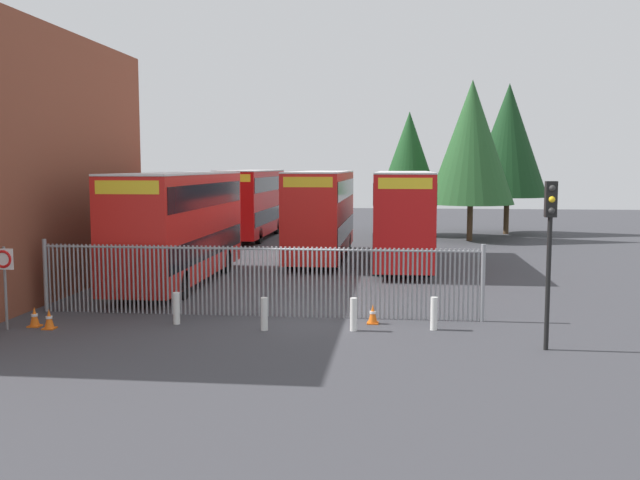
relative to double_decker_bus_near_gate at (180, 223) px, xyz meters
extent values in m
plane|color=#3D3D42|center=(5.81, 2.24, -2.42)|extent=(100.00, 100.00, 0.00)
cylinder|color=gray|center=(-2.65, -5.76, -1.32)|extent=(0.06, 0.06, 2.20)
cylinder|color=gray|center=(-2.51, -5.76, -1.32)|extent=(0.06, 0.06, 2.20)
cylinder|color=gray|center=(-2.37, -5.76, -1.32)|extent=(0.06, 0.06, 2.20)
cylinder|color=gray|center=(-2.23, -5.76, -1.32)|extent=(0.06, 0.06, 2.20)
cylinder|color=gray|center=(-2.09, -5.76, -1.32)|extent=(0.06, 0.06, 2.20)
cylinder|color=gray|center=(-1.95, -5.76, -1.32)|extent=(0.06, 0.06, 2.20)
cylinder|color=gray|center=(-1.81, -5.76, -1.32)|extent=(0.06, 0.06, 2.20)
cylinder|color=gray|center=(-1.67, -5.76, -1.32)|extent=(0.06, 0.06, 2.20)
cylinder|color=gray|center=(-1.54, -5.76, -1.32)|extent=(0.06, 0.06, 2.20)
cylinder|color=gray|center=(-1.40, -5.76, -1.32)|extent=(0.06, 0.06, 2.20)
cylinder|color=gray|center=(-1.26, -5.76, -1.32)|extent=(0.06, 0.06, 2.20)
cylinder|color=gray|center=(-1.12, -5.76, -1.32)|extent=(0.06, 0.06, 2.20)
cylinder|color=gray|center=(-0.98, -5.76, -1.32)|extent=(0.06, 0.06, 2.20)
cylinder|color=gray|center=(-0.84, -5.76, -1.32)|extent=(0.06, 0.06, 2.20)
cylinder|color=gray|center=(-0.70, -5.76, -1.32)|extent=(0.06, 0.06, 2.20)
cylinder|color=gray|center=(-0.56, -5.76, -1.32)|extent=(0.06, 0.06, 2.20)
cylinder|color=gray|center=(-0.42, -5.76, -1.32)|extent=(0.06, 0.06, 2.20)
cylinder|color=gray|center=(-0.28, -5.76, -1.32)|extent=(0.06, 0.06, 2.20)
cylinder|color=gray|center=(-0.14, -5.76, -1.32)|extent=(0.06, 0.06, 2.20)
cylinder|color=gray|center=(0.00, -5.76, -1.32)|extent=(0.06, 0.06, 2.20)
cylinder|color=gray|center=(0.14, -5.76, -1.32)|extent=(0.06, 0.06, 2.20)
cylinder|color=gray|center=(0.28, -5.76, -1.32)|extent=(0.06, 0.06, 2.20)
cylinder|color=gray|center=(0.42, -5.76, -1.32)|extent=(0.06, 0.06, 2.20)
cylinder|color=gray|center=(0.56, -5.76, -1.32)|extent=(0.06, 0.06, 2.20)
cylinder|color=gray|center=(0.70, -5.76, -1.32)|extent=(0.06, 0.06, 2.20)
cylinder|color=gray|center=(0.84, -5.76, -1.32)|extent=(0.06, 0.06, 2.20)
cylinder|color=gray|center=(0.98, -5.76, -1.32)|extent=(0.06, 0.06, 2.20)
cylinder|color=gray|center=(1.12, -5.76, -1.32)|extent=(0.06, 0.06, 2.20)
cylinder|color=gray|center=(1.26, -5.76, -1.32)|extent=(0.06, 0.06, 2.20)
cylinder|color=gray|center=(1.40, -5.76, -1.32)|extent=(0.06, 0.06, 2.20)
cylinder|color=gray|center=(1.54, -5.76, -1.32)|extent=(0.06, 0.06, 2.20)
cylinder|color=gray|center=(1.68, -5.76, -1.32)|extent=(0.06, 0.06, 2.20)
cylinder|color=gray|center=(1.82, -5.76, -1.32)|extent=(0.06, 0.06, 2.20)
cylinder|color=gray|center=(1.96, -5.76, -1.32)|extent=(0.06, 0.06, 2.20)
cylinder|color=gray|center=(2.10, -5.76, -1.32)|extent=(0.06, 0.06, 2.20)
cylinder|color=gray|center=(2.24, -5.76, -1.32)|extent=(0.06, 0.06, 2.20)
cylinder|color=gray|center=(2.38, -5.76, -1.32)|extent=(0.06, 0.06, 2.20)
cylinder|color=gray|center=(2.52, -5.76, -1.32)|extent=(0.06, 0.06, 2.20)
cylinder|color=gray|center=(2.66, -5.76, -1.32)|extent=(0.06, 0.06, 2.20)
cylinder|color=gray|center=(2.80, -5.76, -1.32)|extent=(0.06, 0.06, 2.20)
cylinder|color=gray|center=(2.94, -5.76, -1.32)|extent=(0.06, 0.06, 2.20)
cylinder|color=gray|center=(3.08, -5.76, -1.32)|extent=(0.06, 0.06, 2.20)
cylinder|color=gray|center=(3.22, -5.76, -1.32)|extent=(0.06, 0.06, 2.20)
cylinder|color=gray|center=(3.36, -5.76, -1.32)|extent=(0.06, 0.06, 2.20)
cylinder|color=gray|center=(3.50, -5.76, -1.32)|extent=(0.06, 0.06, 2.20)
cylinder|color=gray|center=(3.63, -5.76, -1.32)|extent=(0.06, 0.06, 2.20)
cylinder|color=gray|center=(3.77, -5.76, -1.32)|extent=(0.06, 0.06, 2.20)
cylinder|color=gray|center=(3.91, -5.76, -1.32)|extent=(0.06, 0.06, 2.20)
cylinder|color=gray|center=(4.05, -5.76, -1.32)|extent=(0.06, 0.06, 2.20)
cylinder|color=gray|center=(4.19, -5.76, -1.32)|extent=(0.06, 0.06, 2.20)
cylinder|color=gray|center=(4.33, -5.76, -1.32)|extent=(0.06, 0.06, 2.20)
cylinder|color=gray|center=(4.47, -5.76, -1.32)|extent=(0.06, 0.06, 2.20)
cylinder|color=gray|center=(4.61, -5.76, -1.32)|extent=(0.06, 0.06, 2.20)
cylinder|color=gray|center=(4.75, -5.76, -1.32)|extent=(0.06, 0.06, 2.20)
cylinder|color=gray|center=(4.89, -5.76, -1.32)|extent=(0.06, 0.06, 2.20)
cylinder|color=gray|center=(5.03, -5.76, -1.32)|extent=(0.06, 0.06, 2.20)
cylinder|color=gray|center=(5.17, -5.76, -1.32)|extent=(0.06, 0.06, 2.20)
cylinder|color=gray|center=(5.31, -5.76, -1.32)|extent=(0.06, 0.06, 2.20)
cylinder|color=gray|center=(5.45, -5.76, -1.32)|extent=(0.06, 0.06, 2.20)
cylinder|color=gray|center=(5.59, -5.76, -1.32)|extent=(0.06, 0.06, 2.20)
cylinder|color=gray|center=(5.73, -5.76, -1.32)|extent=(0.06, 0.06, 2.20)
cylinder|color=gray|center=(5.87, -5.76, -1.32)|extent=(0.06, 0.06, 2.20)
cylinder|color=gray|center=(6.01, -5.76, -1.32)|extent=(0.06, 0.06, 2.20)
cylinder|color=gray|center=(6.15, -5.76, -1.32)|extent=(0.06, 0.06, 2.20)
cylinder|color=gray|center=(6.29, -5.76, -1.32)|extent=(0.06, 0.06, 2.20)
cylinder|color=gray|center=(6.43, -5.76, -1.32)|extent=(0.06, 0.06, 2.20)
cylinder|color=gray|center=(6.57, -5.76, -1.32)|extent=(0.06, 0.06, 2.20)
cylinder|color=gray|center=(6.71, -5.76, -1.32)|extent=(0.06, 0.06, 2.20)
cylinder|color=gray|center=(6.85, -5.76, -1.32)|extent=(0.06, 0.06, 2.20)
cylinder|color=gray|center=(6.99, -5.76, -1.32)|extent=(0.06, 0.06, 2.20)
cylinder|color=gray|center=(7.13, -5.76, -1.32)|extent=(0.06, 0.06, 2.20)
cylinder|color=gray|center=(7.27, -5.76, -1.32)|extent=(0.06, 0.06, 2.20)
cylinder|color=gray|center=(7.41, -5.76, -1.32)|extent=(0.06, 0.06, 2.20)
cylinder|color=gray|center=(7.55, -5.76, -1.32)|extent=(0.06, 0.06, 2.20)
cylinder|color=gray|center=(7.69, -5.76, -1.32)|extent=(0.06, 0.06, 2.20)
cylinder|color=gray|center=(7.83, -5.76, -1.32)|extent=(0.06, 0.06, 2.20)
cylinder|color=gray|center=(7.97, -5.76, -1.32)|extent=(0.06, 0.06, 2.20)
cylinder|color=gray|center=(8.11, -5.76, -1.32)|extent=(0.06, 0.06, 2.20)
cylinder|color=gray|center=(8.25, -5.76, -1.32)|extent=(0.06, 0.06, 2.20)
cylinder|color=gray|center=(8.39, -5.76, -1.32)|extent=(0.06, 0.06, 2.20)
cylinder|color=gray|center=(8.53, -5.76, -1.32)|extent=(0.06, 0.06, 2.20)
cylinder|color=gray|center=(8.67, -5.76, -1.32)|extent=(0.06, 0.06, 2.20)
cylinder|color=gray|center=(8.80, -5.76, -1.32)|extent=(0.06, 0.06, 2.20)
cylinder|color=gray|center=(8.94, -5.76, -1.32)|extent=(0.06, 0.06, 2.20)
cylinder|color=gray|center=(9.08, -5.76, -1.32)|extent=(0.06, 0.06, 2.20)
cylinder|color=gray|center=(9.22, -5.76, -1.32)|extent=(0.06, 0.06, 2.20)
cylinder|color=gray|center=(9.36, -5.76, -1.32)|extent=(0.06, 0.06, 2.20)
cylinder|color=gray|center=(9.50, -5.76, -1.32)|extent=(0.06, 0.06, 2.20)
cylinder|color=gray|center=(9.64, -5.76, -1.32)|extent=(0.06, 0.06, 2.20)
cylinder|color=gray|center=(9.78, -5.76, -1.32)|extent=(0.06, 0.06, 2.20)
cylinder|color=gray|center=(9.92, -5.76, -1.32)|extent=(0.06, 0.06, 2.20)
cylinder|color=gray|center=(10.06, -5.76, -1.32)|extent=(0.06, 0.06, 2.20)
cylinder|color=gray|center=(10.20, -5.76, -1.32)|extent=(0.06, 0.06, 2.20)
cylinder|color=gray|center=(10.34, -5.76, -1.32)|extent=(0.06, 0.06, 2.20)
cylinder|color=gray|center=(10.48, -5.76, -1.32)|extent=(0.06, 0.06, 2.20)
cylinder|color=gray|center=(10.62, -5.76, -1.32)|extent=(0.06, 0.06, 2.20)
cylinder|color=gray|center=(10.76, -5.76, -1.32)|extent=(0.06, 0.06, 2.20)
cylinder|color=gray|center=(10.90, -5.76, -1.32)|extent=(0.06, 0.06, 2.20)
cylinder|color=gray|center=(11.04, -5.76, -1.32)|extent=(0.06, 0.06, 2.20)
cylinder|color=gray|center=(11.18, -5.76, -1.32)|extent=(0.06, 0.06, 2.20)
cylinder|color=gray|center=(4.26, -5.76, -0.30)|extent=(13.83, 0.07, 0.07)
cylinder|color=gray|center=(-2.65, -5.76, -1.25)|extent=(0.14, 0.14, 2.35)
cylinder|color=gray|center=(11.18, -5.76, -1.25)|extent=(0.14, 0.14, 2.35)
cube|color=red|center=(0.00, 0.01, -0.07)|extent=(2.50, 10.80, 4.00)
cube|color=black|center=(0.00, 0.01, -0.87)|extent=(2.54, 10.37, 0.90)
cube|color=black|center=(0.00, 0.01, 1.13)|extent=(2.54, 10.37, 0.90)
cube|color=yellow|center=(0.00, -5.34, 1.58)|extent=(2.12, 0.12, 0.44)
cube|color=silver|center=(0.00, 0.01, 1.96)|extent=(2.50, 10.80, 0.08)
cylinder|color=black|center=(-1.10, -3.34, -1.90)|extent=(0.30, 1.04, 1.04)
cylinder|color=black|center=(1.10, -3.34, -1.90)|extent=(0.30, 1.04, 1.04)
cylinder|color=black|center=(-1.10, 2.98, -1.90)|extent=(0.30, 1.04, 1.04)
cylinder|color=black|center=(1.10, 2.98, -1.90)|extent=(0.30, 1.04, 1.04)
cube|color=red|center=(8.89, 6.31, -0.07)|extent=(2.50, 10.80, 4.00)
cube|color=black|center=(8.89, 6.31, -0.87)|extent=(2.54, 10.37, 0.90)
cube|color=black|center=(8.89, 6.31, 1.13)|extent=(2.54, 10.37, 0.90)
cube|color=yellow|center=(8.89, 0.96, 1.58)|extent=(2.12, 0.12, 0.44)
cube|color=silver|center=(8.89, 6.31, 1.96)|extent=(2.50, 10.80, 0.08)
cylinder|color=black|center=(7.79, 2.96, -1.90)|extent=(0.30, 1.04, 1.04)
cylinder|color=black|center=(9.99, 2.96, -1.90)|extent=(0.30, 1.04, 1.04)
cylinder|color=black|center=(7.79, 9.28, -1.90)|extent=(0.30, 1.04, 1.04)
cylinder|color=black|center=(9.99, 9.28, -1.90)|extent=(0.30, 1.04, 1.04)
cube|color=red|center=(4.79, 8.13, -0.07)|extent=(2.50, 10.80, 4.00)
cube|color=black|center=(4.79, 8.13, -0.87)|extent=(2.54, 10.37, 0.90)
cube|color=black|center=(4.79, 8.13, 1.13)|extent=(2.54, 10.37, 0.90)
cube|color=yellow|center=(4.79, 2.78, 1.58)|extent=(2.12, 0.12, 0.44)
cube|color=silver|center=(4.79, 8.13, 1.96)|extent=(2.50, 10.80, 0.08)
cylinder|color=black|center=(3.69, 4.79, -1.90)|extent=(0.30, 1.04, 1.04)
cylinder|color=black|center=(5.89, 4.79, -1.90)|extent=(0.30, 1.04, 1.04)
cylinder|color=black|center=(3.69, 11.10, -1.90)|extent=(0.30, 1.04, 1.04)
cylinder|color=black|center=(5.89, 11.10, -1.90)|extent=(0.30, 1.04, 1.04)
cube|color=#B70C0C|center=(-0.85, 18.06, -0.07)|extent=(2.50, 10.80, 4.00)
cube|color=black|center=(-0.85, 18.06, -0.87)|extent=(2.54, 10.37, 0.90)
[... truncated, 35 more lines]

